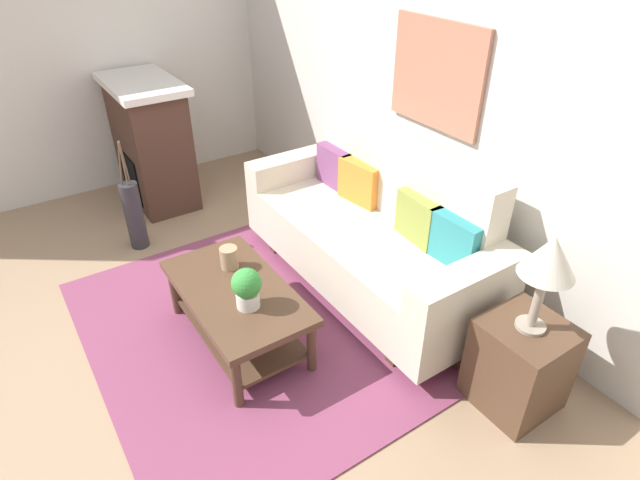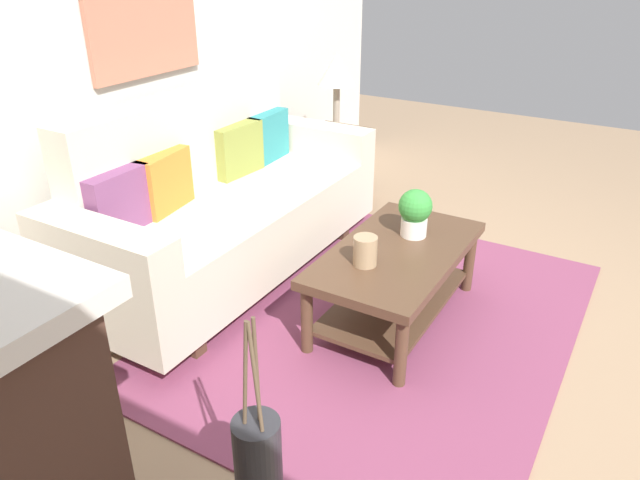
% 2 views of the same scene
% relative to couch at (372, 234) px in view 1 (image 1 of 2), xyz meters
% --- Properties ---
extents(ground_plane, '(9.50, 9.50, 0.00)m').
position_rel_couch_xyz_m(ground_plane, '(-0.02, -1.56, -0.43)').
color(ground_plane, '#9E7F60').
extents(wall_back, '(5.50, 0.10, 2.70)m').
position_rel_couch_xyz_m(wall_back, '(-0.02, 0.54, 0.92)').
color(wall_back, silver).
rests_on(wall_back, ground_plane).
extents(wall_left, '(0.10, 5.05, 2.70)m').
position_rel_couch_xyz_m(wall_left, '(-2.82, -1.04, 0.92)').
color(wall_left, silver).
rests_on(wall_left, ground_plane).
extents(area_rug, '(2.46, 1.91, 0.01)m').
position_rel_couch_xyz_m(area_rug, '(-0.02, -1.06, -0.42)').
color(area_rug, '#843D5B').
rests_on(area_rug, ground_plane).
extents(couch, '(2.12, 0.84, 1.08)m').
position_rel_couch_xyz_m(couch, '(0.00, 0.00, 0.00)').
color(couch, beige).
rests_on(couch, ground_plane).
extents(throw_pillow_plum, '(0.36, 0.13, 0.32)m').
position_rel_couch_xyz_m(throw_pillow_plum, '(-0.65, 0.13, 0.25)').
color(throw_pillow_plum, '#7A4270').
rests_on(throw_pillow_plum, couch).
extents(throw_pillow_orange, '(0.37, 0.17, 0.32)m').
position_rel_couch_xyz_m(throw_pillow_orange, '(-0.33, 0.13, 0.25)').
color(throw_pillow_orange, orange).
rests_on(throw_pillow_orange, couch).
extents(throw_pillow_olive, '(0.37, 0.15, 0.32)m').
position_rel_couch_xyz_m(throw_pillow_olive, '(0.33, 0.13, 0.25)').
color(throw_pillow_olive, olive).
rests_on(throw_pillow_olive, couch).
extents(throw_pillow_teal, '(0.37, 0.14, 0.32)m').
position_rel_couch_xyz_m(throw_pillow_teal, '(0.65, 0.13, 0.25)').
color(throw_pillow_teal, teal).
rests_on(throw_pillow_teal, couch).
extents(coffee_table, '(1.10, 0.60, 0.43)m').
position_rel_couch_xyz_m(coffee_table, '(0.03, -1.11, -0.12)').
color(coffee_table, '#513826').
rests_on(coffee_table, ground_plane).
extents(tabletop_vase, '(0.12, 0.12, 0.15)m').
position_rel_couch_xyz_m(tabletop_vase, '(-0.20, -1.04, 0.07)').
color(tabletop_vase, tan).
rests_on(tabletop_vase, coffee_table).
extents(potted_plant_tabletop, '(0.18, 0.18, 0.26)m').
position_rel_couch_xyz_m(potted_plant_tabletop, '(0.23, -1.12, 0.14)').
color(potted_plant_tabletop, white).
rests_on(potted_plant_tabletop, coffee_table).
extents(side_table, '(0.44, 0.44, 0.56)m').
position_rel_couch_xyz_m(side_table, '(1.36, -0.01, -0.15)').
color(side_table, '#513826').
rests_on(side_table, ground_plane).
extents(table_lamp, '(0.28, 0.28, 0.57)m').
position_rel_couch_xyz_m(table_lamp, '(1.36, -0.01, 0.56)').
color(table_lamp, gray).
rests_on(table_lamp, side_table).
extents(fireplace, '(1.02, 0.58, 1.16)m').
position_rel_couch_xyz_m(fireplace, '(-2.22, -0.87, 0.16)').
color(fireplace, '#472D23').
rests_on(fireplace, ground_plane).
extents(floor_vase, '(0.15, 0.15, 0.58)m').
position_rel_couch_xyz_m(floor_vase, '(-1.47, -1.31, -0.14)').
color(floor_vase, '#2D2D33').
rests_on(floor_vase, ground_plane).
extents(floor_vase_branch_a, '(0.01, 0.01, 0.36)m').
position_rel_couch_xyz_m(floor_vase_branch_a, '(-1.45, -1.31, 0.33)').
color(floor_vase_branch_a, brown).
rests_on(floor_vase_branch_a, floor_vase).
extents(floor_vase_branch_b, '(0.03, 0.03, 0.36)m').
position_rel_couch_xyz_m(floor_vase_branch_b, '(-1.48, -1.30, 0.33)').
color(floor_vase_branch_b, brown).
rests_on(floor_vase_branch_b, floor_vase).
extents(floor_vase_branch_c, '(0.03, 0.05, 0.36)m').
position_rel_couch_xyz_m(floor_vase_branch_c, '(-1.48, -1.33, 0.33)').
color(floor_vase_branch_c, brown).
rests_on(floor_vase_branch_c, floor_vase).
extents(framed_painting, '(0.80, 0.03, 0.70)m').
position_rel_couch_xyz_m(framed_painting, '(0.00, 0.47, 1.08)').
color(framed_painting, '#B77056').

